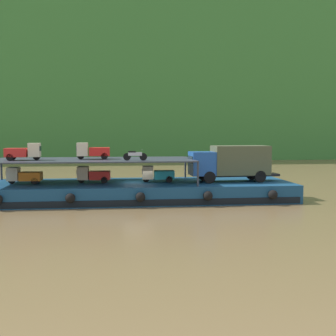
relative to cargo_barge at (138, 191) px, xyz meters
name	(u,v)px	position (x,y,z in m)	size (l,w,h in m)	color
ground_plane	(138,200)	(0.00, 0.04, -0.75)	(400.00, 400.00, 0.00)	brown
hillside_far_bank	(127,56)	(0.00, 66.72, 23.78)	(130.87, 37.97, 43.55)	#387533
cargo_barge	(138,191)	(0.00, 0.00, 0.00)	(26.06, 8.00, 1.50)	navy
covered_lorry	(231,162)	(8.05, -0.23, 2.44)	(7.93, 2.58, 3.10)	#1E4C99
cargo_rack	(93,160)	(-3.80, 0.04, 2.68)	(16.86, 6.61, 2.00)	#2D333D
mini_truck_lower_stern	(24,176)	(-9.43, 0.00, 1.44)	(2.76, 1.23, 1.38)	orange
mini_truck_lower_aft	(93,175)	(-3.81, 0.14, 1.44)	(2.77, 1.26, 1.38)	red
mini_truck_lower_mid	(158,174)	(1.65, 0.03, 1.44)	(2.77, 1.25, 1.38)	teal
mini_truck_upper_stern	(24,152)	(-9.22, -0.74, 3.44)	(2.80, 1.30, 1.38)	red
mini_truck_upper_mid	(93,151)	(-3.81, 0.05, 3.44)	(2.78, 1.27, 1.38)	red
motorcycle_upper_port	(135,155)	(-0.34, -1.94, 3.18)	(1.90, 0.55, 0.87)	black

